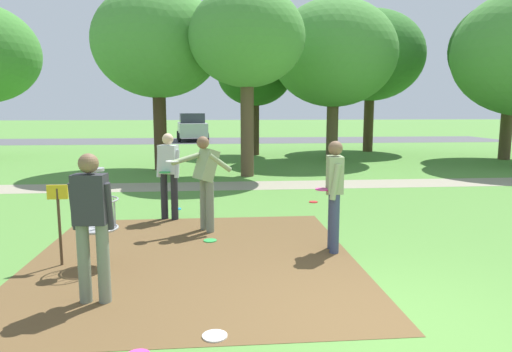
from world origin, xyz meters
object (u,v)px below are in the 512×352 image
Objects in this scene: tree_near_right at (247,38)px; tree_mid_center at (371,56)px; player_throwing at (206,177)px; frisbee_near_basket at (215,336)px; player_waiting_right at (334,190)px; player_waiting_left at (92,220)px; player_foreground_watching at (169,171)px; disc_golf_basket at (93,214)px; tree_mid_left at (334,54)px; parked_car_leftmost at (192,127)px; tree_far_right at (255,74)px; frisbee_far_left at (313,202)px; frisbee_by_tee at (210,241)px; frisbee_mid_grass at (176,209)px; tree_far_center at (157,43)px.

tree_mid_center reaches higher than tree_near_right.
frisbee_near_basket is (0.15, -3.89, -0.98)m from player_throwing.
player_waiting_left is at bearing -153.11° from player_waiting_right.
player_throwing is (0.74, -0.95, 0.02)m from player_foreground_watching.
disc_golf_basket is at bearing 127.57° from frisbee_near_basket.
tree_mid_left reaches higher than player_waiting_right.
player_waiting_right is (2.72, -2.29, 0.00)m from player_foreground_watching.
tree_far_right is at bearing -71.03° from parked_car_leftmost.
tree_far_right is at bearing 83.00° from tree_near_right.
frisbee_near_basket and frisbee_far_left have the same top height.
player_waiting_right is 0.29× the size of tree_near_right.
player_throwing reaches higher than frisbee_far_left.
tree_far_right is at bearing 77.36° from player_foreground_watching.
player_foreground_watching reaches higher than disc_golf_basket.
disc_golf_basket is at bearing -134.54° from frisbee_far_left.
player_foreground_watching is 1.00× the size of player_throwing.
parked_car_leftmost is at bearing 93.22° from frisbee_near_basket.
disc_golf_basket is 1.28m from player_waiting_left.
player_waiting_right is at bearing 6.37° from disc_golf_basket.
frisbee_by_tee is 3.80m from frisbee_far_left.
player_throwing is at bearing 48.78° from disc_golf_basket.
tree_mid_center is at bearing 67.19° from frisbee_near_basket.
tree_mid_center is 1.60× the size of parked_car_leftmost.
player_throwing is 1.00× the size of player_waiting_right.
tree_mid_left is 3.99m from tree_far_right.
disc_golf_basket is 0.81× the size of player_waiting_right.
frisbee_near_basket and frisbee_mid_grass have the same top height.
frisbee_mid_grass is 11.53m from tree_mid_left.
player_waiting_right reaches higher than frisbee_near_basket.
tree_near_right reaches higher than frisbee_mid_grass.
frisbee_mid_grass is at bearing -80.76° from tree_far_center.
frisbee_mid_grass is (0.52, 4.78, -0.96)m from player_waiting_left.
tree_mid_left reaches higher than disc_golf_basket.
player_foreground_watching reaches higher than frisbee_by_tee.
tree_near_right is 0.90× the size of tree_mid_left.
disc_golf_basket is 3.73m from frisbee_mid_grass.
player_waiting_left is at bearing -87.21° from tree_far_center.
frisbee_near_basket is (-1.83, -2.55, -0.96)m from player_waiting_right.
tree_far_right is at bearing 76.75° from disc_golf_basket.
tree_far_center is (-9.68, -6.14, -0.33)m from tree_mid_center.
disc_golf_basket is 2.83m from frisbee_near_basket.
tree_mid_left is at bearing 59.44° from player_foreground_watching.
disc_golf_basket is at bearing -90.32° from parked_car_leftmost.
disc_golf_basket reaches higher than frisbee_by_tee.
parked_car_leftmost is (-0.17, 26.13, -0.05)m from player_waiting_left.
frisbee_near_basket is 1.22× the size of frisbee_far_left.
player_foreground_watching is 0.26× the size of tree_mid_left.
disc_golf_basket is 0.32× the size of parked_car_leftmost.
frisbee_mid_grass is 16.08m from tree_mid_center.
tree_near_right is at bearing 75.86° from player_waiting_left.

